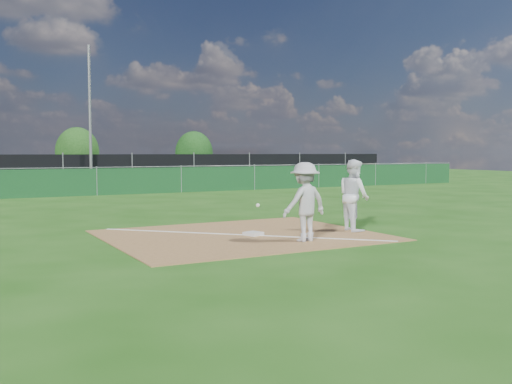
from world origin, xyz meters
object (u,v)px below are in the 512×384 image
runner (354,195)px  car_mid (7,170)px  light_pole (90,116)px  car_right (121,170)px  tree_right (194,153)px  play_at_first (305,202)px  tree_mid (77,152)px  first_base (253,234)px

runner → car_mid: size_ratio=0.35×
runner → car_mid: (-5.27, 27.33, -0.03)m
light_pole → runner: bearing=-86.8°
car_right → tree_right: size_ratio=1.38×
play_at_first → car_mid: play_at_first is taller
play_at_first → runner: bearing=23.0°
car_mid → tree_right: tree_right is taller
play_at_first → car_mid: 28.37m
play_at_first → tree_mid: 34.43m
play_at_first → tree_mid: (2.26, 34.34, 1.10)m
first_base → car_mid: size_ratio=0.07×
play_at_first → car_mid: (-3.26, 28.18, -0.02)m
first_base → car_mid: car_mid is taller
tree_mid → tree_right: 9.21m
car_mid → tree_mid: (5.52, 6.16, 1.12)m
light_pole → first_base: size_ratio=22.35×
first_base → tree_right: (11.98, 32.15, 1.82)m
runner → car_right: runner is taller
light_pole → car_right: 6.87m
light_pole → runner: 22.56m
light_pole → runner: (1.26, -22.31, -3.12)m
first_base → play_at_first: size_ratio=0.20×
play_at_first → tree_mid: size_ratio=0.47×
light_pole → tree_right: 14.98m
car_mid → tree_mid: size_ratio=1.33×
tree_right → car_mid: bearing=-160.3°
first_base → tree_mid: bearing=85.1°
first_base → play_at_first: bearing=-66.6°
runner → car_mid: runner is taller
first_base → tree_mid: tree_mid is taller
car_right → tree_mid: (-1.63, 6.02, 1.23)m
runner → tree_right: (9.42, 32.59, 1.00)m
runner → car_right: size_ratio=0.35×
light_pole → car_mid: (-4.00, 5.03, -3.15)m
light_pole → car_right: light_pole is taller
car_right → play_at_first: bearing=179.2°
car_right → tree_right: bearing=-48.9°
play_at_first → car_mid: bearing=96.6°
light_pole → first_base: (-1.30, -21.87, -3.94)m
first_base → runner: (2.56, -0.44, 0.82)m
light_pole → tree_mid: light_pole is taller
car_mid → car_right: 7.16m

